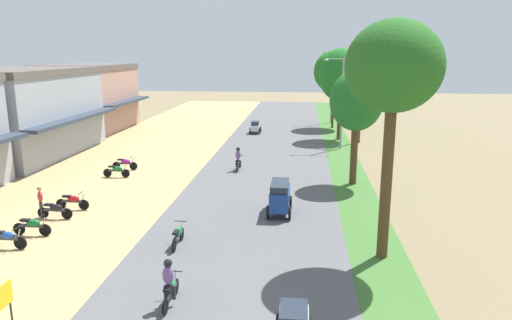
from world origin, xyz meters
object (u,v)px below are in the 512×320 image
at_px(car_van_blue, 280,196).
at_px(motorbike_ahead_fourth, 238,159).
at_px(median_tree_nearest, 394,69).
at_px(car_hatchback_silver, 255,127).
at_px(parked_motorbike_third, 55,209).
at_px(median_tree_fourth, 334,72).
at_px(parked_motorbike_second, 32,225).
at_px(parked_motorbike_fourth, 73,201).
at_px(parked_motorbike_fifth, 117,170).
at_px(parked_motorbike_nearest, 6,238).
at_px(motorbike_ahead_second, 170,283).
at_px(pedestrian_on_shoulder, 40,200).
at_px(utility_pole_near, 361,88).
at_px(streetlamp_near, 342,97).
at_px(median_tree_second, 356,102).
at_px(parked_motorbike_sixth, 125,163).
at_px(motorbike_ahead_third, 178,235).
at_px(median_tree_third, 341,75).
at_px(streetlamp_mid, 332,82).

bearing_deg(car_van_blue, motorbike_ahead_fourth, 110.84).
xyz_separation_m(median_tree_nearest, car_hatchback_silver, (-8.08, 28.84, -6.79)).
xyz_separation_m(parked_motorbike_third, median_tree_fourth, (15.36, 30.36, 5.55)).
xyz_separation_m(parked_motorbike_second, car_van_blue, (10.96, 4.01, 0.47)).
bearing_deg(parked_motorbike_fourth, parked_motorbike_fifth, 92.04).
relative_size(parked_motorbike_nearest, motorbike_ahead_second, 1.00).
bearing_deg(car_hatchback_silver, pedestrian_on_shoulder, -107.42).
relative_size(utility_pole_near, car_hatchback_silver, 4.80).
relative_size(pedestrian_on_shoulder, car_hatchback_silver, 0.81).
xyz_separation_m(streetlamp_near, car_hatchback_silver, (-8.04, 7.00, -3.75)).
distance_m(median_tree_second, median_tree_fourth, 22.44).
bearing_deg(streetlamp_near, parked_motorbike_third, -129.06).
bearing_deg(median_tree_nearest, motorbike_ahead_second, -148.73).
xyz_separation_m(car_van_blue, motorbike_ahead_fourth, (-3.33, 8.74, -0.17)).
height_order(pedestrian_on_shoulder, car_van_blue, car_van_blue).
bearing_deg(pedestrian_on_shoulder, median_tree_second, 25.97).
relative_size(parked_motorbike_third, car_hatchback_silver, 0.90).
bearing_deg(parked_motorbike_sixth, parked_motorbike_fourth, -87.10).
bearing_deg(parked_motorbike_third, pedestrian_on_shoulder, 173.40).
distance_m(parked_motorbike_sixth, motorbike_ahead_third, 14.54).
bearing_deg(motorbike_ahead_third, median_tree_third, 71.69).
height_order(pedestrian_on_shoulder, utility_pole_near, utility_pole_near).
xyz_separation_m(parked_motorbike_fifth, median_tree_fourth, (15.39, 22.40, 5.55)).
xyz_separation_m(parked_motorbike_fifth, car_van_blue, (11.08, -6.11, 0.47)).
relative_size(parked_motorbike_second, motorbike_ahead_fourth, 1.00).
bearing_deg(parked_motorbike_second, car_van_blue, 20.10).
bearing_deg(parked_motorbike_sixth, median_tree_nearest, -39.38).
height_order(car_van_blue, car_hatchback_silver, car_van_blue).
distance_m(parked_motorbike_second, car_hatchback_silver, 29.06).
height_order(parked_motorbike_third, median_tree_fourth, median_tree_fourth).
distance_m(parked_motorbike_sixth, motorbike_ahead_second, 19.23).
relative_size(parked_motorbike_second, motorbike_ahead_third, 1.00).
xyz_separation_m(parked_motorbike_second, streetlamp_mid, (15.30, 36.25, 4.23)).
xyz_separation_m(parked_motorbike_fourth, parked_motorbike_fifth, (-0.23, 6.53, 0.00)).
xyz_separation_m(parked_motorbike_second, streetlamp_near, (15.30, 21.14, 3.94)).
height_order(parked_motorbike_fourth, median_tree_fourth, median_tree_fourth).
relative_size(parked_motorbike_second, parked_motorbike_fourth, 1.00).
distance_m(streetlamp_mid, motorbike_ahead_third, 37.94).
distance_m(streetlamp_near, motorbike_ahead_third, 23.55).
bearing_deg(parked_motorbike_third, median_tree_fourth, 63.16).
distance_m(parked_motorbike_third, streetlamp_near, 24.74).
height_order(car_van_blue, motorbike_ahead_fourth, car_van_blue).
relative_size(parked_motorbike_nearest, parked_motorbike_third, 1.00).
height_order(parked_motorbike_second, streetlamp_mid, streetlamp_mid).
height_order(median_tree_nearest, motorbike_ahead_third, median_tree_nearest).
bearing_deg(median_tree_third, median_tree_second, -90.86).
bearing_deg(parked_motorbike_sixth, streetlamp_mid, 57.04).
distance_m(car_van_blue, motorbike_ahead_third, 6.11).
relative_size(median_tree_second, median_tree_fourth, 0.85).
distance_m(pedestrian_on_shoulder, motorbike_ahead_third, 8.20).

